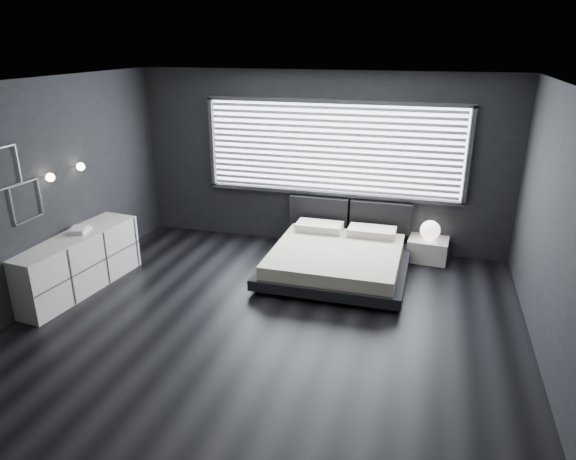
# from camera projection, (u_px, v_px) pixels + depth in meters

# --- Properties ---
(room) EXTENTS (6.04, 6.00, 2.80)m
(room) POSITION_uv_depth(u_px,v_px,m) (267.00, 214.00, 5.73)
(room) COLOR black
(room) RESTS_ON ground
(window) EXTENTS (4.14, 0.09, 1.52)m
(window) POSITION_uv_depth(u_px,v_px,m) (332.00, 149.00, 8.03)
(window) COLOR white
(window) RESTS_ON ground
(headboard) EXTENTS (1.96, 0.16, 0.52)m
(headboard) POSITION_uv_depth(u_px,v_px,m) (349.00, 215.00, 8.26)
(headboard) COLOR black
(headboard) RESTS_ON ground
(sconce_near) EXTENTS (0.18, 0.11, 0.11)m
(sconce_near) POSITION_uv_depth(u_px,v_px,m) (50.00, 177.00, 6.44)
(sconce_near) COLOR silver
(sconce_near) RESTS_ON ground
(sconce_far) EXTENTS (0.18, 0.11, 0.11)m
(sconce_far) POSITION_uv_depth(u_px,v_px,m) (80.00, 167.00, 6.98)
(sconce_far) COLOR silver
(sconce_far) RESTS_ON ground
(wall_art_upper) EXTENTS (0.01, 0.48, 0.48)m
(wall_art_upper) POSITION_uv_depth(u_px,v_px,m) (3.00, 168.00, 5.83)
(wall_art_upper) COLOR #47474C
(wall_art_upper) RESTS_ON ground
(wall_art_lower) EXTENTS (0.01, 0.48, 0.48)m
(wall_art_lower) POSITION_uv_depth(u_px,v_px,m) (27.00, 201.00, 6.22)
(wall_art_lower) COLOR #47474C
(wall_art_lower) RESTS_ON ground
(bed) EXTENTS (2.02, 1.93, 0.52)m
(bed) POSITION_uv_depth(u_px,v_px,m) (336.00, 259.00, 7.43)
(bed) COLOR black
(bed) RESTS_ON ground
(nightstand) EXTENTS (0.63, 0.54, 0.35)m
(nightstand) POSITION_uv_depth(u_px,v_px,m) (428.00, 249.00, 7.95)
(nightstand) COLOR silver
(nightstand) RESTS_ON ground
(orb_lamp) EXTENTS (0.30, 0.30, 0.30)m
(orb_lamp) POSITION_uv_depth(u_px,v_px,m) (430.00, 230.00, 7.82)
(orb_lamp) COLOR white
(orb_lamp) RESTS_ON nightstand
(dresser) EXTENTS (0.76, 2.01, 0.78)m
(dresser) POSITION_uv_depth(u_px,v_px,m) (77.00, 263.00, 6.93)
(dresser) COLOR silver
(dresser) RESTS_ON ground
(book_stack) EXTENTS (0.30, 0.36, 0.06)m
(book_stack) POSITION_uv_depth(u_px,v_px,m) (79.00, 230.00, 6.92)
(book_stack) COLOR silver
(book_stack) RESTS_ON dresser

